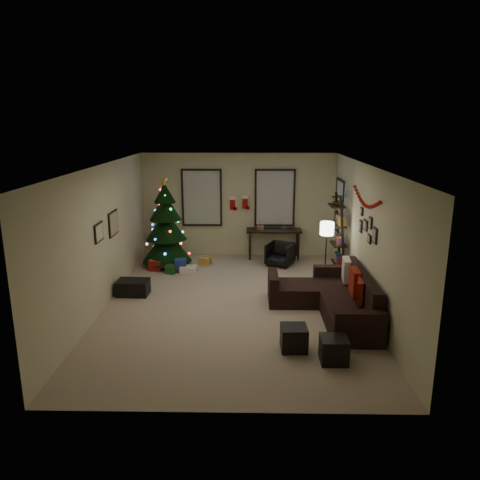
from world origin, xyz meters
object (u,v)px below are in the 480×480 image
desk (274,233)px  desk_chair (280,254)px  bookshelf (339,238)px  sofa (333,299)px  christmas_tree (166,229)px

desk → desk_chair: desk is taller
bookshelf → desk: bearing=129.7°
sofa → desk: size_ratio=1.82×
sofa → desk_chair: bearing=105.1°
christmas_tree → desk: bearing=14.4°
desk → sofa: bearing=-75.6°
sofa → christmas_tree: bearing=141.0°
christmas_tree → desk: size_ratio=1.59×
sofa → bookshelf: bearing=77.3°
christmas_tree → bookshelf: christmas_tree is taller
christmas_tree → sofa: size_ratio=0.87×
desk → bookshelf: size_ratio=0.72×
desk_chair → desk: bearing=125.6°
sofa → desk: (-0.93, 3.61, 0.40)m
christmas_tree → bookshelf: (4.05, -0.96, 0.02)m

